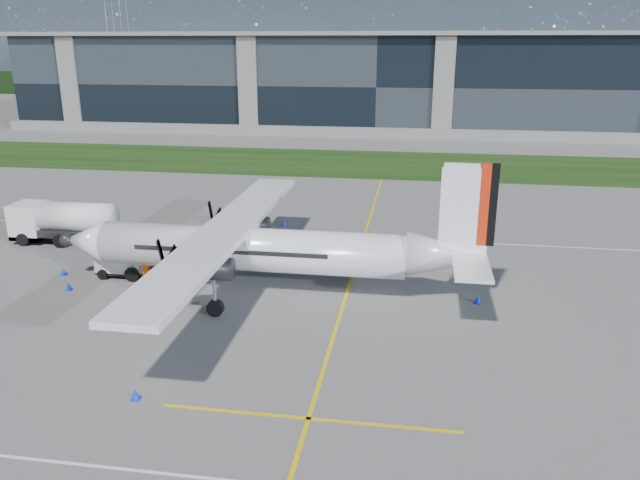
{
  "coord_description": "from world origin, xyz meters",
  "views": [
    {
      "loc": [
        6.77,
        -26.85,
        14.14
      ],
      "look_at": [
        1.33,
        7.4,
        3.07
      ],
      "focal_mm": 35.0,
      "sensor_mm": 36.0,
      "label": 1
    }
  ],
  "objects": [
    {
      "name": "safety_cone_fwd",
      "position": [
        -15.1,
        7.16,
        0.25
      ],
      "size": [
        0.36,
        0.36,
        0.5
      ],
      "primitive_type": "cone",
      "color": "#0C2BD6",
      "rests_on": "ground"
    },
    {
      "name": "grass_strip",
      "position": [
        0.0,
        48.0,
        0.02
      ],
      "size": [
        400.0,
        18.0,
        0.04
      ],
      "primitive_type": "cube",
      "color": "black",
      "rests_on": "ground"
    },
    {
      "name": "yellow_taxiway_centerline",
      "position": [
        3.0,
        10.0,
        0.01
      ],
      "size": [
        0.2,
        70.0,
        0.01
      ],
      "primitive_type": "cube",
      "color": "yellow",
      "rests_on": "ground"
    },
    {
      "name": "terminal_building",
      "position": [
        0.0,
        80.0,
        7.5
      ],
      "size": [
        120.0,
        20.0,
        15.0
      ],
      "primitive_type": "cube",
      "color": "black",
      "rests_on": "ground"
    },
    {
      "name": "turboprop_aircraft",
      "position": [
        -1.73,
        6.81,
        4.0
      ],
      "size": [
        25.7,
        26.65,
        8.0
      ],
      "primitive_type": null,
      "color": "white",
      "rests_on": "ground"
    },
    {
      "name": "baggage_tug",
      "position": [
        -11.33,
        7.7,
        0.95
      ],
      "size": [
        3.17,
        1.9,
        1.9
      ],
      "primitive_type": null,
      "color": "silver",
      "rests_on": "ground"
    },
    {
      "name": "pylon_west",
      "position": [
        -80.0,
        150.0,
        15.0
      ],
      "size": [
        9.0,
        4.6,
        30.0
      ],
      "primitive_type": null,
      "color": "gray",
      "rests_on": "ground"
    },
    {
      "name": "safety_cone_nose_stbd",
      "position": [
        -12.86,
        7.66,
        0.25
      ],
      "size": [
        0.36,
        0.36,
        0.5
      ],
      "primitive_type": "cone",
      "color": "#0C2BD6",
      "rests_on": "ground"
    },
    {
      "name": "tree_line",
      "position": [
        0.0,
        140.0,
        3.0
      ],
      "size": [
        400.0,
        6.0,
        6.0
      ],
      "primitive_type": "cube",
      "color": "black",
      "rests_on": "ground"
    },
    {
      "name": "ground_crew_person",
      "position": [
        -9.25,
        6.65,
        1.06
      ],
      "size": [
        0.99,
        1.06,
        2.11
      ],
      "primitive_type": "imported",
      "rotation": [
        0.0,
        0.0,
        0.97
      ],
      "color": "#F25907",
      "rests_on": "ground"
    },
    {
      "name": "safety_cone_stbdwing",
      "position": [
        -3.6,
        20.1,
        0.25
      ],
      "size": [
        0.36,
        0.36,
        0.5
      ],
      "primitive_type": "cone",
      "color": "#0C2BD6",
      "rests_on": "ground"
    },
    {
      "name": "safety_cone_nose_port",
      "position": [
        -13.44,
        4.89,
        0.25
      ],
      "size": [
        0.36,
        0.36,
        0.5
      ],
      "primitive_type": "cone",
      "color": "#0C2BD6",
      "rests_on": "ground"
    },
    {
      "name": "fuel_tanker_truck",
      "position": [
        -19.1,
        13.42,
        1.53
      ],
      "size": [
        8.16,
        2.65,
        3.06
      ],
      "primitive_type": null,
      "color": "silver",
      "rests_on": "ground"
    },
    {
      "name": "ground",
      "position": [
        0.0,
        40.0,
        0.0
      ],
      "size": [
        400.0,
        400.0,
        0.0
      ],
      "primitive_type": "plane",
      "color": "#65625F",
      "rests_on": "ground"
    },
    {
      "name": "safety_cone_portwing",
      "position": [
        -4.31,
        -5.75,
        0.25
      ],
      "size": [
        0.36,
        0.36,
        0.5
      ],
      "primitive_type": "cone",
      "color": "#0C2BD6",
      "rests_on": "ground"
    },
    {
      "name": "safety_cone_tail",
      "position": [
        10.5,
        6.67,
        0.25
      ],
      "size": [
        0.36,
        0.36,
        0.5
      ],
      "primitive_type": "cone",
      "color": "#0C2BD6",
      "rests_on": "ground"
    }
  ]
}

